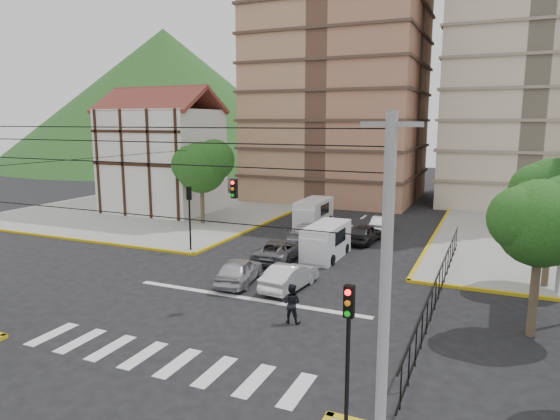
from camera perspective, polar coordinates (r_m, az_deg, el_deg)
The scene contains 23 objects.
ground at distance 24.90m, azimuth -5.04°, elevation -10.90°, with size 160.00×160.00×0.00m, color black.
sidewalk_nw at distance 51.79m, azimuth -13.93°, elevation 0.00°, with size 26.00×26.00×0.15m, color gray.
crosswalk_stripes at distance 20.29m, azimuth -13.51°, elevation -16.23°, with size 12.00×2.40×0.01m, color silver.
stop_line at distance 25.88m, azimuth -3.75°, elevation -10.03°, with size 13.00×0.40×0.01m, color silver.
tudor_building at distance 50.55m, azimuth -13.28°, elevation 5.71°, with size 10.80×8.05×12.23m.
distant_hill at distance 112.14m, azimuth -12.94°, elevation 12.48°, with size 70.00×70.00×28.00m, color #1F501A.
park_fence at distance 26.50m, azimuth 17.63°, elevation -10.03°, with size 0.10×22.50×1.66m, color black, non-canonical shape.
tree_park_a at distance 22.78m, azimuth 27.87°, elevation -0.94°, with size 4.41×3.60×6.83m.
tree_park_c at distance 29.72m, azimuth 28.93°, elevation 1.94°, with size 4.65×3.80×7.25m.
tree_tudor at distance 43.26m, azimuth -8.87°, elevation 5.11°, with size 5.39×4.40×7.43m.
traffic_light_se at distance 14.25m, azimuth 7.80°, elevation -14.02°, with size 0.28×0.22×4.40m.
traffic_light_nw at distance 34.47m, azimuth -10.32°, elevation 0.27°, with size 0.28×0.22×4.40m.
traffic_light_hanging at distance 21.69m, azimuth -7.85°, elevation 2.04°, with size 18.00×9.12×0.92m.
utility_pole_se at distance 12.29m, azimuth 11.90°, elevation -9.85°, with size 1.40×0.28×9.00m.
van_right_lane at distance 32.85m, azimuth 5.14°, elevation -3.71°, with size 2.09×4.97×2.23m.
van_left_lane at distance 42.66m, azimuth 3.74°, elevation -0.43°, with size 2.15×5.11×2.29m.
car_silver_front_left at distance 27.99m, azimuth -4.70°, elevation -6.90°, with size 1.73×4.31×1.47m, color silver.
car_white_front_right at distance 27.00m, azimuth 1.12°, elevation -7.58°, with size 1.49×4.28×1.41m, color silver.
car_grey_mid_left at distance 32.37m, azimuth -0.11°, elevation -4.60°, with size 2.28×4.95×1.38m, color slate.
car_silver_rear_left at distance 37.28m, azimuth 3.58°, elevation -2.55°, with size 2.08×5.11×1.48m, color #B5B4B9.
car_darkgrey_mid_right at distance 37.50m, azimuth 9.65°, elevation -2.67°, with size 1.66×4.13×1.41m, color #232325.
car_white_rear_right at distance 41.74m, azimuth 11.58°, elevation -1.51°, with size 1.36×3.89×1.28m, color white.
pedestrian_crosswalk at distance 22.63m, azimuth 1.31°, elevation -10.61°, with size 0.88×0.68×1.81m, color black.
Camera 1 is at (11.23, -20.35, 8.92)m, focal length 32.00 mm.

